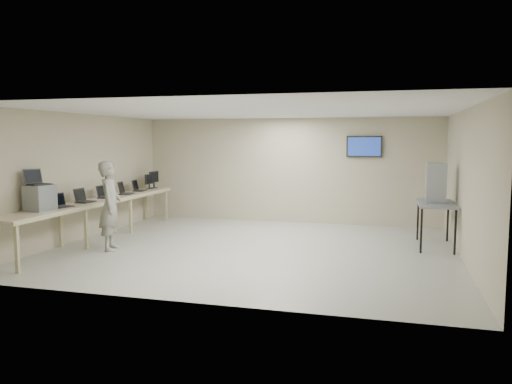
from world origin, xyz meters
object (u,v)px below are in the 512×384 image
(workbench, at_px, (98,203))
(soldier, at_px, (110,206))
(equipment_box, at_px, (40,198))
(side_table, at_px, (436,206))

(workbench, height_order, soldier, soldier)
(equipment_box, height_order, soldier, soldier)
(soldier, bearing_deg, equipment_box, 116.20)
(workbench, xyz_separation_m, soldier, (0.83, -0.85, 0.08))
(soldier, distance_m, side_table, 6.67)
(workbench, relative_size, equipment_box, 12.43)
(soldier, bearing_deg, side_table, -92.77)
(equipment_box, height_order, side_table, equipment_box)
(equipment_box, relative_size, side_table, 0.31)
(equipment_box, bearing_deg, workbench, 94.31)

